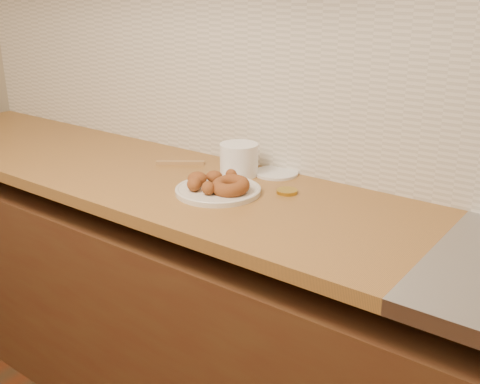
# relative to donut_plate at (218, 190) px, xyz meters

# --- Properties ---
(wall_back) EXTENTS (4.00, 0.02, 2.70)m
(wall_back) POSITION_rel_donut_plate_xyz_m (0.17, 0.33, 0.44)
(wall_back) COLOR tan
(wall_back) RESTS_ON ground
(base_cabinet) EXTENTS (3.60, 0.60, 0.77)m
(base_cabinet) POSITION_rel_donut_plate_xyz_m (0.17, 0.02, -0.52)
(base_cabinet) COLOR #492F18
(base_cabinet) RESTS_ON floor
(butcher_block) EXTENTS (2.30, 0.62, 0.04)m
(butcher_block) POSITION_rel_donut_plate_xyz_m (-0.48, 0.02, -0.03)
(butcher_block) COLOR #9B6728
(butcher_block) RESTS_ON base_cabinet
(backsplash) EXTENTS (3.60, 0.02, 0.60)m
(backsplash) POSITION_rel_donut_plate_xyz_m (0.17, 0.32, 0.29)
(backsplash) COLOR beige
(backsplash) RESTS_ON wall_back
(donut_plate) EXTENTS (0.26, 0.26, 0.02)m
(donut_plate) POSITION_rel_donut_plate_xyz_m (0.00, 0.00, 0.00)
(donut_plate) COLOR beige
(donut_plate) RESTS_ON butcher_block
(ring_donut) EXTENTS (0.12, 0.13, 0.05)m
(ring_donut) POSITION_rel_donut_plate_xyz_m (0.05, -0.00, 0.03)
(ring_donut) COLOR brown
(ring_donut) RESTS_ON donut_plate
(fried_dough_chunks) EXTENTS (0.17, 0.20, 0.04)m
(fried_dough_chunks) POSITION_rel_donut_plate_xyz_m (-0.03, -0.01, 0.03)
(fried_dough_chunks) COLOR brown
(fried_dough_chunks) RESTS_ON donut_plate
(plastic_tub) EXTENTS (0.17, 0.17, 0.11)m
(plastic_tub) POSITION_rel_donut_plate_xyz_m (-0.06, 0.18, 0.05)
(plastic_tub) COLOR white
(plastic_tub) RESTS_ON butcher_block
(tub_lid) EXTENTS (0.19, 0.19, 0.01)m
(tub_lid) POSITION_rel_donut_plate_xyz_m (0.04, 0.26, -0.00)
(tub_lid) COLOR silver
(tub_lid) RESTS_ON butcher_block
(brass_jar_lid) EXTENTS (0.09, 0.09, 0.01)m
(brass_jar_lid) POSITION_rel_donut_plate_xyz_m (0.17, 0.12, -0.00)
(brass_jar_lid) COLOR #B5922C
(brass_jar_lid) RESTS_ON butcher_block
(wooden_utensil) EXTENTS (0.15, 0.12, 0.01)m
(wooden_utensil) POSITION_rel_donut_plate_xyz_m (-0.29, 0.15, -0.00)
(wooden_utensil) COLOR olive
(wooden_utensil) RESTS_ON butcher_block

